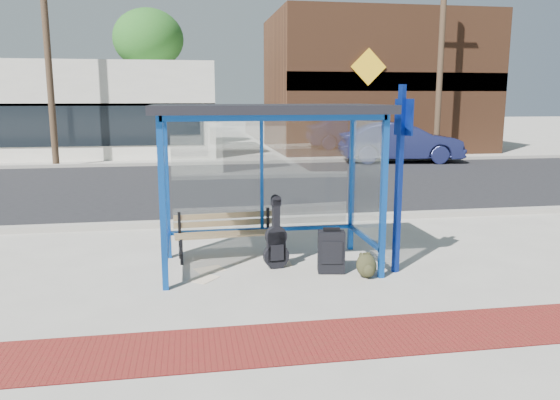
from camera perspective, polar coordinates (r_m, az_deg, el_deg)
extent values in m
plane|color=#B2ADA0|center=(8.30, -1.18, -7.00)|extent=(120.00, 120.00, 0.00)
cube|color=maroon|center=(5.91, 2.64, -14.50)|extent=(60.00, 1.00, 0.01)
cube|color=gray|center=(11.07, -3.38, -2.20)|extent=(60.00, 0.25, 0.12)
cube|color=black|center=(16.07, -5.36, 1.59)|extent=(60.00, 10.00, 0.00)
cube|color=gray|center=(21.10, -6.40, 3.89)|extent=(60.00, 0.25, 0.12)
cube|color=#B2ADA0|center=(23.00, -6.67, 4.30)|extent=(60.00, 4.00, 0.01)
cube|color=#0E419B|center=(7.22, -12.18, -0.52)|extent=(0.08, 0.08, 2.30)
cube|color=#0E419B|center=(7.68, 10.76, 0.20)|extent=(0.08, 0.08, 2.30)
cube|color=#0E419B|center=(8.70, -11.77, 1.37)|extent=(0.08, 0.08, 2.30)
cube|color=#0E419B|center=(9.08, 7.50, 1.89)|extent=(0.08, 0.08, 2.30)
cube|color=#0E419B|center=(8.66, -1.97, 8.93)|extent=(3.00, 0.08, 0.08)
cube|color=#0E419B|center=(7.18, -0.36, 8.59)|extent=(3.00, 0.08, 0.08)
cube|color=#0E419B|center=(7.84, -12.27, 8.52)|extent=(0.08, 1.50, 0.08)
cube|color=#0E419B|center=(8.27, 9.22, 8.72)|extent=(0.08, 1.50, 0.08)
cube|color=#0E419B|center=(8.91, -1.89, -3.11)|extent=(3.00, 0.08, 0.06)
cube|color=#0E419B|center=(8.12, -11.75, -4.70)|extent=(0.08, 1.50, 0.06)
cube|color=#0E419B|center=(8.53, 8.85, -3.85)|extent=(0.08, 1.50, 0.06)
cube|color=#0E419B|center=(8.73, -1.93, 2.96)|extent=(0.05, 0.05, 1.90)
cube|color=silver|center=(8.74, -1.93, 2.70)|extent=(2.84, 0.01, 1.82)
cube|color=silver|center=(7.93, -12.00, 1.65)|extent=(0.02, 1.34, 1.82)
cube|color=silver|center=(8.35, 9.03, 2.20)|extent=(0.02, 1.34, 1.82)
cube|color=black|center=(7.92, -1.24, 9.50)|extent=(3.30, 1.80, 0.12)
cube|color=silver|center=(27.00, -26.79, 8.42)|extent=(18.00, 6.00, 4.00)
cube|color=#59331E|center=(27.88, 9.79, 11.90)|extent=(10.00, 7.00, 6.40)
cube|color=black|center=(24.65, 12.49, 11.99)|extent=(10.00, 0.10, 0.80)
cube|color=yellow|center=(24.06, 9.23, 13.57)|extent=(1.56, 0.06, 1.56)
cylinder|color=#4C3826|center=(29.89, -13.35, 10.33)|extent=(0.36, 0.36, 5.00)
ellipsoid|color=#164D16|center=(30.04, -13.60, 16.06)|extent=(3.60, 3.60, 3.06)
cylinder|color=#4C3826|center=(32.80, 15.26, 10.25)|extent=(0.36, 0.36, 5.00)
ellipsoid|color=#164D16|center=(32.94, 15.52, 15.46)|extent=(3.60, 3.60, 3.06)
cylinder|color=#4C3826|center=(21.83, -23.09, 13.71)|extent=(0.24, 0.24, 8.00)
cylinder|color=#4C3826|center=(23.58, 16.43, 13.83)|extent=(0.24, 0.24, 8.00)
cube|color=black|center=(8.48, -10.26, -5.38)|extent=(0.05, 0.05, 0.40)
cube|color=black|center=(8.77, -10.43, -3.65)|extent=(0.05, 0.05, 0.76)
cube|color=black|center=(8.65, -10.33, -5.07)|extent=(0.07, 0.36, 0.04)
cube|color=black|center=(8.67, -0.79, -4.86)|extent=(0.05, 0.05, 0.40)
cube|color=black|center=(8.95, -1.28, -3.19)|extent=(0.05, 0.05, 0.76)
cube|color=black|center=(8.83, -1.04, -4.57)|extent=(0.07, 0.36, 0.04)
cube|color=tan|center=(8.52, -5.52, -3.79)|extent=(1.60, 0.19, 0.03)
cube|color=tan|center=(8.61, -5.61, -3.63)|extent=(1.60, 0.19, 0.03)
cube|color=tan|center=(8.71, -5.70, -3.48)|extent=(1.60, 0.19, 0.03)
cube|color=tan|center=(8.80, -5.79, -3.33)|extent=(1.60, 0.19, 0.03)
cube|color=tan|center=(8.81, -5.84, -2.43)|extent=(1.60, 0.13, 0.09)
cube|color=tan|center=(8.78, -5.85, -1.64)|extent=(1.60, 0.13, 0.09)
cylinder|color=black|center=(8.20, -0.41, -5.84)|extent=(0.39, 0.16, 0.38)
cylinder|color=black|center=(8.12, -0.42, -3.80)|extent=(0.33, 0.15, 0.32)
cube|color=black|center=(8.16, -0.41, -4.86)|extent=(0.29, 0.15, 0.46)
cube|color=black|center=(8.04, -0.42, -1.67)|extent=(0.11, 0.11, 0.46)
cube|color=black|center=(8.00, -0.42, -0.26)|extent=(0.15, 0.11, 0.09)
cube|color=black|center=(8.01, 5.37, -5.38)|extent=(0.42, 0.31, 0.61)
cylinder|color=black|center=(8.08, 4.31, -7.34)|extent=(0.09, 0.23, 0.06)
cylinder|color=black|center=(8.10, 6.35, -7.32)|extent=(0.09, 0.23, 0.06)
cube|color=black|center=(7.92, 5.41, -3.05)|extent=(0.25, 0.09, 0.04)
cube|color=black|center=(7.88, 5.45, -5.52)|extent=(0.31, 0.07, 0.33)
ellipsoid|color=#2B2B18|center=(7.89, 9.02, -6.75)|extent=(0.30, 0.22, 0.35)
ellipsoid|color=#2B2B18|center=(7.81, 9.29, -7.32)|extent=(0.17, 0.12, 0.18)
cube|color=#2B2B18|center=(7.86, 9.01, -5.57)|extent=(0.10, 0.04, 0.03)
cube|color=navy|center=(7.96, 12.30, 1.96)|extent=(0.10, 0.10, 2.70)
cube|color=navy|center=(7.91, 12.82, 8.44)|extent=(0.16, 0.32, 0.51)
cube|color=white|center=(8.23, -7.32, -7.23)|extent=(0.49, 0.44, 0.01)
cube|color=white|center=(7.85, -7.97, -8.14)|extent=(0.48, 0.49, 0.01)
cube|color=white|center=(8.49, 0.01, -6.59)|extent=(0.34, 0.42, 0.01)
imported|color=#1A1F4A|center=(22.13, 12.48, 5.89)|extent=(4.92, 2.28, 1.56)
cylinder|color=red|center=(24.81, 17.47, 5.03)|extent=(0.20, 0.20, 0.61)
sphere|color=red|center=(24.78, 17.52, 5.80)|extent=(0.22, 0.22, 0.22)
cylinder|color=red|center=(24.80, 17.49, 5.27)|extent=(0.34, 0.22, 0.10)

